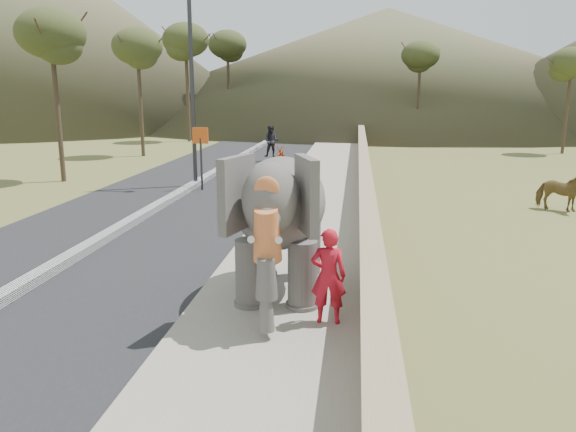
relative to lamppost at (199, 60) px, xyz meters
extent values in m
plane|color=olive|center=(4.69, -13.73, -4.87)|extent=(160.00, 160.00, 0.00)
cube|color=black|center=(-0.31, -3.73, -4.86)|extent=(7.00, 120.00, 0.03)
cube|color=black|center=(-0.31, -3.73, -4.76)|extent=(0.35, 120.00, 0.22)
cube|color=#9E9687|center=(4.69, -3.73, -4.80)|extent=(3.00, 120.00, 0.15)
cube|color=tan|center=(6.34, -3.73, -4.32)|extent=(0.30, 120.00, 1.10)
cylinder|color=#2B2B30|center=(-0.31, 0.00, -0.87)|extent=(0.16, 0.16, 8.00)
cylinder|color=#2D2D33|center=(0.19, -0.86, -3.87)|extent=(0.08, 0.08, 2.00)
cube|color=#E95915|center=(0.19, -0.86, -2.77)|extent=(0.60, 0.05, 0.60)
imported|color=brown|center=(12.50, -3.05, -4.26)|extent=(1.60, 1.23, 1.23)
cone|color=brown|center=(-33.31, 41.27, 6.13)|extent=(60.00, 60.00, 22.00)
cone|color=brown|center=(9.69, 56.27, 2.13)|extent=(80.00, 80.00, 14.00)
imported|color=red|center=(5.64, -13.03, -3.94)|extent=(0.57, 0.37, 1.56)
imported|color=#9C2F0E|center=(2.06, 7.90, -4.42)|extent=(0.61, 1.71, 0.90)
imported|color=black|center=(1.57, 7.90, -3.78)|extent=(0.82, 0.64, 1.68)
camera|label=1|loc=(6.03, -21.52, -1.02)|focal=35.00mm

